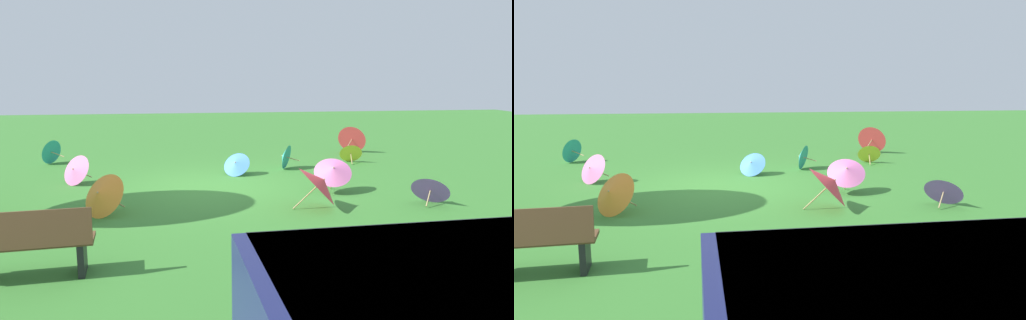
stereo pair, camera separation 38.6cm
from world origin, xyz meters
TOP-DOWN VIEW (x-y plane):
  - ground at (0.00, 0.00)m, footprint 40.00×40.00m
  - park_bench at (2.50, 4.62)m, footprint 1.64×0.63m
  - parasol_red_0 at (-1.90, 2.00)m, footprint 0.94×0.99m
  - parasol_orange_0 at (2.04, 1.94)m, footprint 1.04×1.00m
  - parasol_teal_0 at (4.28, -3.52)m, footprint 0.75×0.72m
  - parasol_pink_0 at (-2.49, 0.86)m, footprint 0.91×0.85m
  - parasol_red_1 at (-4.65, -4.23)m, footprint 0.98×0.97m
  - parasol_teal_1 at (-2.00, -1.88)m, footprint 0.64×0.68m
  - parasol_blue_0 at (-0.66, -1.22)m, footprint 0.84×0.79m
  - parasol_yellow_1 at (-4.02, -2.53)m, footprint 0.69×0.67m
  - parasol_pink_1 at (3.03, -0.72)m, footprint 0.85×0.81m
  - parasol_purple_1 at (-4.09, 1.99)m, footprint 0.94×0.92m

SIDE VIEW (x-z plane):
  - ground at x=0.00m, z-range 0.00..0.00m
  - parasol_yellow_1 at x=-4.02m, z-range 0.00..0.58m
  - parasol_blue_0 at x=-0.66m, z-range 0.00..0.59m
  - parasol_teal_1 at x=-2.00m, z-range 0.00..0.65m
  - parasol_purple_1 at x=-4.09m, z-range 0.00..0.66m
  - parasol_pink_1 at x=3.03m, z-range 0.00..0.69m
  - parasol_teal_0 at x=4.28m, z-range 0.00..0.69m
  - parasol_orange_0 at x=2.04m, z-range 0.00..0.80m
  - parasol_red_1 at x=-4.65m, z-range 0.00..0.87m
  - park_bench at x=2.50m, z-range 0.01..0.92m
  - parasol_red_0 at x=-1.90m, z-range 0.04..0.94m
  - parasol_pink_0 at x=-2.49m, z-range 0.09..0.89m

